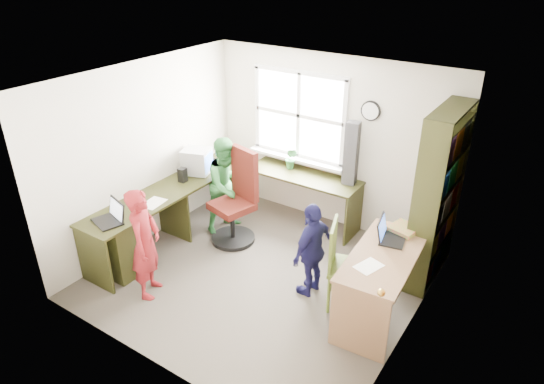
{
  "coord_description": "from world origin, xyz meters",
  "views": [
    {
      "loc": [
        2.78,
        -3.94,
        3.61
      ],
      "look_at": [
        0.0,
        0.25,
        1.05
      ],
      "focal_mm": 32.0,
      "sensor_mm": 36.0,
      "label": 1
    }
  ],
  "objects_px": {
    "cd_tower": "(351,153)",
    "potted_plant": "(291,158)",
    "wooden_chair": "(343,262)",
    "laptop_left": "(111,217)",
    "crt_monitor": "(197,161)",
    "person_red": "(145,244)",
    "swivel_chair": "(237,203)",
    "person_green": "(227,185)",
    "person_navy": "(312,250)",
    "bookshelf": "(437,201)",
    "l_desk": "(163,224)",
    "right_desk": "(382,271)",
    "laptop_right": "(388,234)"
  },
  "relations": [
    {
      "from": "l_desk",
      "to": "bookshelf",
      "type": "xyz_separation_m",
      "value": [
        2.96,
        1.47,
        0.55
      ]
    },
    {
      "from": "wooden_chair",
      "to": "person_navy",
      "type": "distance_m",
      "value": 0.38
    },
    {
      "from": "person_red",
      "to": "right_desk",
      "type": "bearing_deg",
      "value": -91.36
    },
    {
      "from": "l_desk",
      "to": "person_navy",
      "type": "height_order",
      "value": "person_navy"
    },
    {
      "from": "cd_tower",
      "to": "potted_plant",
      "type": "height_order",
      "value": "cd_tower"
    },
    {
      "from": "laptop_right",
      "to": "person_navy",
      "type": "relative_size",
      "value": 0.34
    },
    {
      "from": "bookshelf",
      "to": "potted_plant",
      "type": "relative_size",
      "value": 6.59
    },
    {
      "from": "l_desk",
      "to": "crt_monitor",
      "type": "bearing_deg",
      "value": 103.06
    },
    {
      "from": "crt_monitor",
      "to": "person_red",
      "type": "relative_size",
      "value": 0.34
    },
    {
      "from": "right_desk",
      "to": "wooden_chair",
      "type": "distance_m",
      "value": 0.43
    },
    {
      "from": "swivel_chair",
      "to": "person_navy",
      "type": "bearing_deg",
      "value": -3.41
    },
    {
      "from": "swivel_chair",
      "to": "crt_monitor",
      "type": "distance_m",
      "value": 0.87
    },
    {
      "from": "l_desk",
      "to": "cd_tower",
      "type": "distance_m",
      "value": 2.6
    },
    {
      "from": "potted_plant",
      "to": "person_green",
      "type": "xyz_separation_m",
      "value": [
        -0.53,
        -0.81,
        -0.23
      ]
    },
    {
      "from": "right_desk",
      "to": "person_green",
      "type": "bearing_deg",
      "value": 163.44
    },
    {
      "from": "potted_plant",
      "to": "person_green",
      "type": "distance_m",
      "value": 0.99
    },
    {
      "from": "swivel_chair",
      "to": "cd_tower",
      "type": "distance_m",
      "value": 1.64
    },
    {
      "from": "l_desk",
      "to": "person_navy",
      "type": "bearing_deg",
      "value": 10.92
    },
    {
      "from": "right_desk",
      "to": "person_green",
      "type": "height_order",
      "value": "person_green"
    },
    {
      "from": "crt_monitor",
      "to": "laptop_right",
      "type": "height_order",
      "value": "crt_monitor"
    },
    {
      "from": "crt_monitor",
      "to": "bookshelf",
      "type": "bearing_deg",
      "value": -9.63
    },
    {
      "from": "wooden_chair",
      "to": "laptop_left",
      "type": "bearing_deg",
      "value": -177.43
    },
    {
      "from": "crt_monitor",
      "to": "laptop_left",
      "type": "bearing_deg",
      "value": -107.24
    },
    {
      "from": "laptop_right",
      "to": "potted_plant",
      "type": "xyz_separation_m",
      "value": [
        -1.88,
        1.06,
        0.07
      ]
    },
    {
      "from": "laptop_left",
      "to": "person_navy",
      "type": "height_order",
      "value": "person_navy"
    },
    {
      "from": "crt_monitor",
      "to": "laptop_left",
      "type": "relative_size",
      "value": 1.06
    },
    {
      "from": "right_desk",
      "to": "potted_plant",
      "type": "distance_m",
      "value": 2.41
    },
    {
      "from": "crt_monitor",
      "to": "potted_plant",
      "type": "bearing_deg",
      "value": 20.87
    },
    {
      "from": "person_navy",
      "to": "wooden_chair",
      "type": "bearing_deg",
      "value": 94.65
    },
    {
      "from": "swivel_chair",
      "to": "person_red",
      "type": "bearing_deg",
      "value": -80.96
    },
    {
      "from": "person_green",
      "to": "person_navy",
      "type": "distance_m",
      "value": 1.79
    },
    {
      "from": "swivel_chair",
      "to": "person_red",
      "type": "distance_m",
      "value": 1.5
    },
    {
      "from": "wooden_chair",
      "to": "potted_plant",
      "type": "relative_size",
      "value": 3.21
    },
    {
      "from": "swivel_chair",
      "to": "cd_tower",
      "type": "height_order",
      "value": "cd_tower"
    },
    {
      "from": "cd_tower",
      "to": "person_navy",
      "type": "bearing_deg",
      "value": -87.41
    },
    {
      "from": "crt_monitor",
      "to": "person_navy",
      "type": "relative_size",
      "value": 0.39
    },
    {
      "from": "wooden_chair",
      "to": "crt_monitor",
      "type": "distance_m",
      "value": 2.64
    },
    {
      "from": "cd_tower",
      "to": "person_red",
      "type": "height_order",
      "value": "cd_tower"
    },
    {
      "from": "right_desk",
      "to": "wooden_chair",
      "type": "relative_size",
      "value": 1.36
    },
    {
      "from": "l_desk",
      "to": "potted_plant",
      "type": "distance_m",
      "value": 2.01
    },
    {
      "from": "wooden_chair",
      "to": "person_red",
      "type": "bearing_deg",
      "value": -170.96
    },
    {
      "from": "bookshelf",
      "to": "wooden_chair",
      "type": "height_order",
      "value": "bookshelf"
    },
    {
      "from": "person_navy",
      "to": "swivel_chair",
      "type": "bearing_deg",
      "value": -102.47
    },
    {
      "from": "right_desk",
      "to": "crt_monitor",
      "type": "bearing_deg",
      "value": 166.32
    },
    {
      "from": "wooden_chair",
      "to": "crt_monitor",
      "type": "relative_size",
      "value": 2.28
    },
    {
      "from": "laptop_left",
      "to": "potted_plant",
      "type": "relative_size",
      "value": 1.33
    },
    {
      "from": "crt_monitor",
      "to": "person_navy",
      "type": "height_order",
      "value": "person_navy"
    },
    {
      "from": "potted_plant",
      "to": "person_red",
      "type": "distance_m",
      "value": 2.5
    },
    {
      "from": "l_desk",
      "to": "cd_tower",
      "type": "xyz_separation_m",
      "value": [
        1.7,
        1.82,
        0.73
      ]
    },
    {
      "from": "wooden_chair",
      "to": "cd_tower",
      "type": "height_order",
      "value": "cd_tower"
    }
  ]
}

